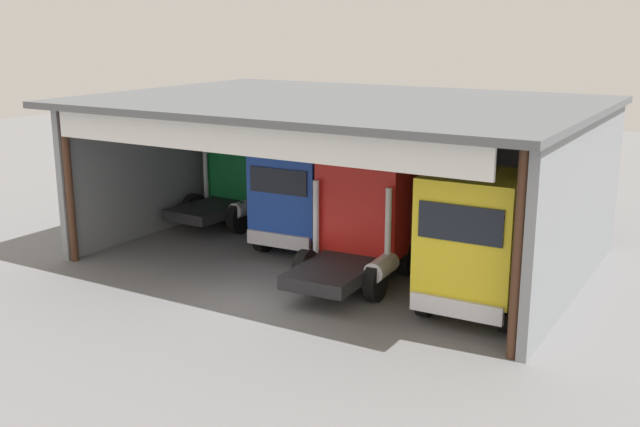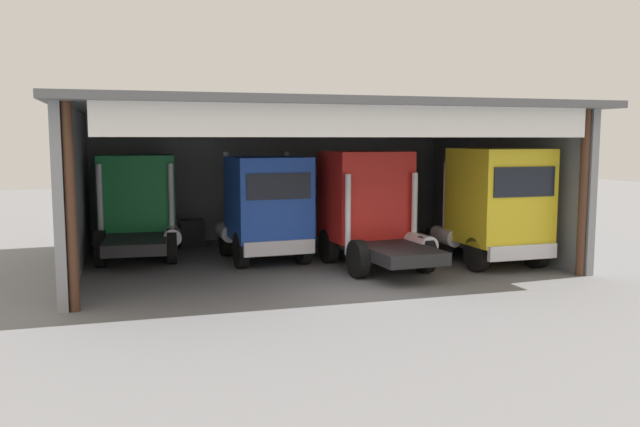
{
  "view_description": "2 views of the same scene",
  "coord_description": "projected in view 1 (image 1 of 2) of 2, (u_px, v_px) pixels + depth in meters",
  "views": [
    {
      "loc": [
        11.17,
        -15.32,
        7.22
      ],
      "look_at": [
        0.0,
        3.51,
        1.69
      ],
      "focal_mm": 42.27,
      "sensor_mm": 36.0,
      "label": 1
    },
    {
      "loc": [
        -5.68,
        -15.52,
        3.98
      ],
      "look_at": [
        0.0,
        3.51,
        1.69
      ],
      "focal_mm": 36.27,
      "sensor_mm": 36.0,
      "label": 2
    }
  ],
  "objects": [
    {
      "name": "truck_blue_left_bay",
      "position": [
        302.0,
        195.0,
        24.38
      ],
      "size": [
        2.67,
        4.95,
        3.55
      ],
      "rotation": [
        0.0,
        0.0,
        3.19
      ],
      "color": "#1E47B7",
      "rests_on": "ground"
    },
    {
      "name": "truck_red_center_left_bay",
      "position": [
        366.0,
        215.0,
        21.66
      ],
      "size": [
        2.8,
        5.13,
        3.6
      ],
      "rotation": [
        0.0,
        0.0,
        0.06
      ],
      "color": "red",
      "rests_on": "ground"
    },
    {
      "name": "oil_drum",
      "position": [
        312.0,
        203.0,
        29.15
      ],
      "size": [
        0.58,
        0.58,
        0.94
      ],
      "primitive_type": "cylinder",
      "color": "#194CB2",
      "rests_on": "ground"
    },
    {
      "name": "truck_yellow_yard_outside",
      "position": [
        478.0,
        241.0,
        18.81
      ],
      "size": [
        2.63,
        4.56,
        3.69
      ],
      "rotation": [
        0.0,
        0.0,
        3.16
      ],
      "color": "yellow",
      "rests_on": "ground"
    },
    {
      "name": "truck_green_center_right_bay",
      "position": [
        244.0,
        173.0,
        28.13
      ],
      "size": [
        2.71,
        5.02,
        3.44
      ],
      "rotation": [
        0.0,
        0.0,
        -0.06
      ],
      "color": "#197F3D",
      "rests_on": "ground"
    },
    {
      "name": "tool_cart",
      "position": [
        311.0,
        204.0,
        28.87
      ],
      "size": [
        0.9,
        0.6,
        1.0
      ],
      "primitive_type": "cube",
      "color": "black",
      "rests_on": "ground"
    },
    {
      "name": "workshop_shed",
      "position": [
        357.0,
        142.0,
        24.06
      ],
      "size": [
        15.0,
        10.97,
        5.03
      ],
      "color": "gray",
      "rests_on": "ground"
    },
    {
      "name": "ground_plane",
      "position": [
        253.0,
        303.0,
        20.07
      ],
      "size": [
        80.0,
        80.0,
        0.0
      ],
      "primitive_type": "plane",
      "color": "slate",
      "rests_on": "ground"
    }
  ]
}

